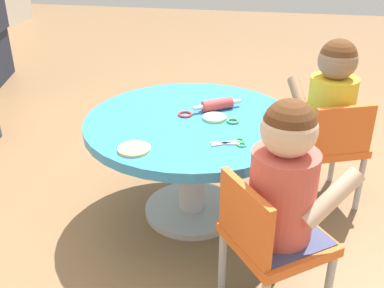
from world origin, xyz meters
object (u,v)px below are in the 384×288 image
at_px(child_chair_left, 269,240).
at_px(child_chair_right, 329,145).
at_px(seated_child_left, 285,178).
at_px(rolling_pin, 217,105).
at_px(craft_scissors, 234,143).
at_px(craft_table, 192,142).
at_px(seated_child_right, 332,96).

height_order(child_chair_left, child_chair_right, same).
bearing_deg(child_chair_right, seated_child_left, 163.22).
xyz_separation_m(rolling_pin, craft_scissors, (-0.32, -0.11, -0.02)).
bearing_deg(child_chair_left, child_chair_right, -18.51).
bearing_deg(rolling_pin, child_chair_left, -157.80).
relative_size(craft_table, seated_child_right, 1.80).
xyz_separation_m(child_chair_left, rolling_pin, (0.65, 0.27, 0.20)).
xyz_separation_m(child_chair_left, seated_child_right, (0.78, -0.23, 0.23)).
xyz_separation_m(seated_child_left, child_chair_right, (0.72, -0.22, -0.23)).
height_order(child_chair_left, seated_child_left, seated_child_left).
bearing_deg(child_chair_left, seated_child_right, -16.67).
distance_m(seated_child_left, seated_child_right, 0.78).
bearing_deg(craft_table, child_chair_left, -146.11).
relative_size(seated_child_right, rolling_pin, 2.51).
height_order(seated_child_left, child_chair_right, seated_child_left).
bearing_deg(craft_scissors, child_chair_right, -44.80).
relative_size(child_chair_right, rolling_pin, 2.63).
bearing_deg(child_chair_left, craft_table, 33.89).
xyz_separation_m(seated_child_right, rolling_pin, (-0.13, 0.50, -0.03)).
distance_m(craft_table, child_chair_right, 0.64).
bearing_deg(child_chair_right, child_chair_left, 161.49).
height_order(seated_child_left, rolling_pin, seated_child_left).
xyz_separation_m(seated_child_left, craft_scissors, (0.31, 0.19, -0.05)).
bearing_deg(child_chair_right, craft_table, 109.09).
height_order(child_chair_left, seated_child_right, seated_child_right).
distance_m(child_chair_left, craft_scissors, 0.41).
distance_m(seated_child_right, craft_scissors, 0.60).
relative_size(seated_child_left, craft_scissors, 3.59).
relative_size(seated_child_left, rolling_pin, 2.51).
bearing_deg(craft_table, child_chair_right, -70.91).
distance_m(craft_table, seated_child_left, 0.66).
xyz_separation_m(child_chair_right, seated_child_right, (0.04, 0.02, 0.23)).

